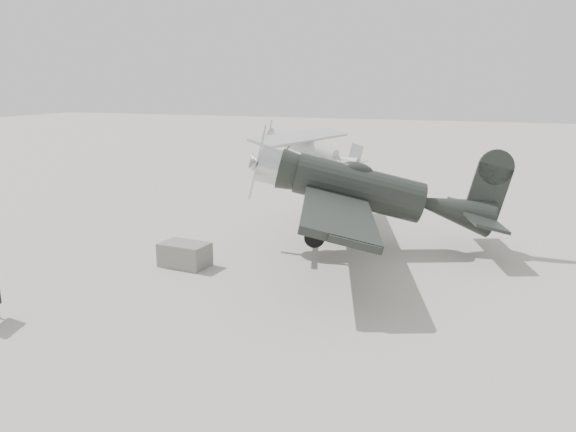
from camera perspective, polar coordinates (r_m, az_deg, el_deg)
name	(u,v)px	position (r m, az deg, el deg)	size (l,w,h in m)	color
ground	(289,260)	(20.93, 0.13, -4.45)	(160.00, 160.00, 0.00)	#AEA89B
lowwing_monoplane	(370,191)	(21.87, 8.33, 2.49)	(9.90, 13.61, 4.40)	black
highwing_monoplane	(309,144)	(41.40, 2.13, 7.28)	(7.96, 11.13, 3.15)	#9FA2A5
equipment_block	(185,255)	(20.42, -10.44, -3.88)	(1.71, 1.07, 0.85)	slate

